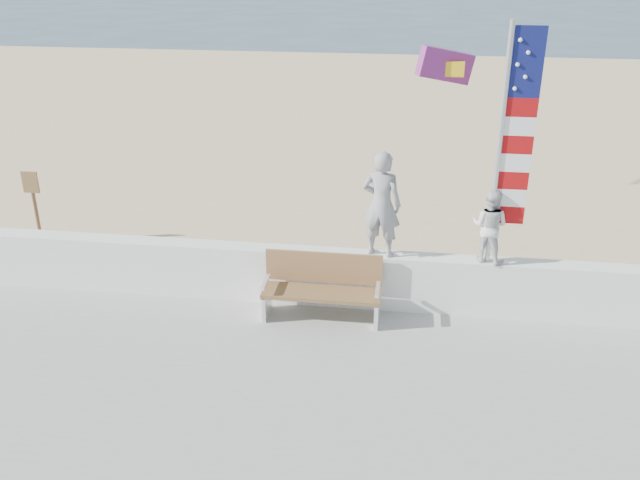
{
  "coord_description": "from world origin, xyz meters",
  "views": [
    {
      "loc": [
        1.51,
        -7.51,
        5.51
      ],
      "look_at": [
        0.2,
        1.8,
        1.35
      ],
      "focal_mm": 38.0,
      "sensor_mm": 36.0,
      "label": 1
    }
  ],
  "objects_px": {
    "child": "(490,226)",
    "bench": "(322,287)",
    "flag": "(509,138)",
    "adult": "(381,204)"
  },
  "relations": [
    {
      "from": "child",
      "to": "bench",
      "type": "distance_m",
      "value": 2.66
    },
    {
      "from": "child",
      "to": "flag",
      "type": "height_order",
      "value": "flag"
    },
    {
      "from": "adult",
      "to": "flag",
      "type": "xyz_separation_m",
      "value": [
        1.75,
        -0.0,
        1.09
      ]
    },
    {
      "from": "bench",
      "to": "flag",
      "type": "height_order",
      "value": "flag"
    },
    {
      "from": "child",
      "to": "bench",
      "type": "xyz_separation_m",
      "value": [
        -2.44,
        -0.45,
        -0.96
      ]
    },
    {
      "from": "adult",
      "to": "flag",
      "type": "distance_m",
      "value": 2.06
    },
    {
      "from": "child",
      "to": "flag",
      "type": "xyz_separation_m",
      "value": [
        0.14,
        -0.0,
        1.35
      ]
    },
    {
      "from": "bench",
      "to": "child",
      "type": "bearing_deg",
      "value": 10.54
    },
    {
      "from": "adult",
      "to": "bench",
      "type": "height_order",
      "value": "adult"
    },
    {
      "from": "adult",
      "to": "child",
      "type": "height_order",
      "value": "adult"
    }
  ]
}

